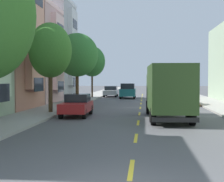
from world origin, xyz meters
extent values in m
plane|color=#4C4C4F|center=(0.00, 30.00, 0.00)|extent=(160.00, 160.00, 0.00)
cube|color=#99968E|center=(-7.10, 28.00, 0.07)|extent=(3.20, 120.00, 0.14)
cube|color=#99968E|center=(7.10, 28.00, 0.07)|extent=(3.20, 120.00, 0.14)
cube|color=yellow|center=(0.00, 2.00, 0.00)|extent=(0.14, 2.20, 0.01)
cube|color=yellow|center=(0.00, 7.00, 0.00)|extent=(0.14, 2.20, 0.01)
cube|color=yellow|center=(0.00, 12.00, 0.00)|extent=(0.14, 2.20, 0.01)
cube|color=yellow|center=(0.00, 17.00, 0.00)|extent=(0.14, 2.20, 0.01)
cube|color=yellow|center=(0.00, 22.00, 0.00)|extent=(0.14, 2.20, 0.01)
cube|color=yellow|center=(0.00, 27.00, 0.00)|extent=(0.14, 2.20, 0.01)
cube|color=yellow|center=(0.00, 32.00, 0.00)|extent=(0.14, 2.20, 0.01)
cube|color=yellow|center=(0.00, 37.00, 0.00)|extent=(0.14, 2.20, 0.01)
cube|color=yellow|center=(0.00, 42.00, 0.00)|extent=(0.14, 2.20, 0.01)
cube|color=yellow|center=(0.00, 47.00, 0.00)|extent=(0.14, 2.20, 0.01)
cube|color=#1E232D|center=(-8.13, 11.87, 1.69)|extent=(0.04, 2.39, 1.10)
cube|color=#1E232D|center=(-8.13, 11.87, 4.50)|extent=(0.04, 2.39, 1.10)
cube|color=#E19B83|center=(-8.42, 19.05, 6.20)|extent=(0.55, 3.14, 8.96)
cube|color=#1E232D|center=(-8.13, 19.05, 2.07)|extent=(0.04, 2.39, 1.10)
cube|color=#1E232D|center=(-8.13, 19.05, 5.52)|extent=(0.04, 2.39, 1.10)
cube|color=#CC9E9E|center=(-14.31, 26.22, 4.82)|extent=(11.22, 6.97, 9.65)
cube|color=#FECACA|center=(-8.95, 26.22, 9.87)|extent=(0.60, 6.97, 0.44)
cube|color=#FECACA|center=(-8.42, 26.22, 5.21)|extent=(0.55, 3.14, 7.53)
cube|color=#1E232D|center=(-8.13, 26.22, 1.74)|extent=(0.04, 2.39, 1.10)
cube|color=#1E232D|center=(-8.13, 26.22, 4.63)|extent=(0.04, 2.39, 1.10)
cube|color=#1E232D|center=(-8.13, 26.22, 7.53)|extent=(0.04, 2.39, 1.10)
cube|color=#A8A8AD|center=(-14.49, 33.40, 5.88)|extent=(11.59, 6.97, 11.77)
cube|color=silver|center=(-8.95, 33.40, 11.99)|extent=(0.60, 6.97, 0.44)
cube|color=silver|center=(-8.42, 33.40, 6.35)|extent=(0.55, 3.14, 9.18)
cube|color=#1E232D|center=(-8.13, 33.40, 2.12)|extent=(0.04, 2.39, 1.10)
cube|color=#1E232D|center=(-8.13, 33.40, 5.65)|extent=(0.04, 2.39, 1.10)
cube|color=#1E232D|center=(-8.13, 33.40, 9.18)|extent=(0.04, 2.39, 1.10)
cylinder|color=#47331E|center=(-6.40, 16.31, 1.62)|extent=(0.30, 0.30, 2.97)
ellipsoid|color=#387028|center=(-6.40, 16.31, 4.59)|extent=(3.10, 3.10, 3.95)
cylinder|color=#47331E|center=(-6.40, 25.98, 1.72)|extent=(0.32, 0.32, 3.16)
ellipsoid|color=#2D6B2D|center=(-6.40, 25.98, 4.93)|extent=(4.23, 4.23, 4.36)
cylinder|color=#47331E|center=(-6.40, 35.64, 1.72)|extent=(0.23, 0.23, 3.16)
ellipsoid|color=#2D6B2D|center=(-6.40, 35.64, 4.76)|extent=(3.37, 3.37, 3.90)
cube|color=#2D471E|center=(1.84, 12.80, 2.00)|extent=(2.61, 5.80, 2.69)
cube|color=#2D471E|center=(1.69, 16.81, 1.76)|extent=(2.37, 1.99, 2.20)
cube|color=black|center=(1.66, 17.71, 2.24)|extent=(2.02, 0.16, 0.97)
cube|color=black|center=(1.94, 10.02, 0.43)|extent=(2.40, 0.25, 0.24)
cylinder|color=black|center=(2.75, 16.90, 0.48)|extent=(0.32, 0.97, 0.96)
cylinder|color=black|center=(0.63, 16.82, 0.48)|extent=(0.32, 0.97, 0.96)
cylinder|color=black|center=(2.96, 11.18, 0.48)|extent=(0.32, 0.97, 0.96)
cylinder|color=black|center=(0.84, 11.10, 0.48)|extent=(0.32, 0.97, 0.96)
cylinder|color=black|center=(2.92, 12.28, 0.48)|extent=(0.32, 0.97, 0.96)
cylinder|color=black|center=(0.80, 12.20, 0.48)|extent=(0.32, 0.97, 0.96)
cube|color=#B2B5BA|center=(-4.36, 39.60, 0.64)|extent=(1.87, 4.72, 0.62)
cube|color=black|center=(-4.36, 39.98, 1.23)|extent=(1.63, 2.84, 0.55)
cylinder|color=black|center=(-5.14, 38.00, 0.33)|extent=(0.23, 0.66, 0.66)
cylinder|color=black|center=(-3.54, 38.02, 0.33)|extent=(0.23, 0.66, 0.66)
cylinder|color=black|center=(-5.17, 41.19, 0.33)|extent=(0.23, 0.66, 0.66)
cylinder|color=black|center=(-3.57, 41.21, 0.33)|extent=(0.23, 0.66, 0.66)
cube|color=orange|center=(4.40, 25.20, 0.64)|extent=(1.85, 4.05, 0.62)
cube|color=black|center=(4.39, 24.72, 1.23)|extent=(1.58, 1.72, 0.55)
cylinder|color=black|center=(5.20, 26.54, 0.33)|extent=(0.24, 0.67, 0.66)
cylinder|color=black|center=(3.68, 26.59, 0.33)|extent=(0.24, 0.67, 0.66)
cylinder|color=black|center=(5.12, 23.82, 0.33)|extent=(0.24, 0.67, 0.66)
cylinder|color=black|center=(3.60, 23.87, 0.33)|extent=(0.24, 0.67, 0.66)
cube|color=#194C28|center=(4.24, 48.79, 0.64)|extent=(1.93, 4.74, 0.62)
cube|color=black|center=(4.25, 48.41, 1.23)|extent=(1.67, 2.86, 0.55)
cylinder|color=black|center=(5.01, 50.40, 0.33)|extent=(0.24, 0.67, 0.66)
cylinder|color=black|center=(3.41, 50.36, 0.33)|extent=(0.24, 0.67, 0.66)
cylinder|color=black|center=(5.08, 47.21, 0.33)|extent=(0.24, 0.67, 0.66)
cylinder|color=black|center=(3.48, 47.17, 0.33)|extent=(0.24, 0.67, 0.66)
cube|color=#AD1E1E|center=(-4.21, 14.92, 0.64)|extent=(1.80, 4.03, 0.62)
cube|color=black|center=(-4.21, 15.40, 1.23)|extent=(1.56, 1.70, 0.55)
cylinder|color=black|center=(-4.95, 13.55, 0.33)|extent=(0.23, 0.66, 0.66)
cylinder|color=black|center=(-3.43, 13.57, 0.33)|extent=(0.23, 0.66, 0.66)
cylinder|color=black|center=(-4.99, 16.27, 0.33)|extent=(0.23, 0.66, 0.66)
cylinder|color=black|center=(-3.47, 16.29, 0.33)|extent=(0.23, 0.66, 0.66)
cube|color=black|center=(4.25, 38.28, 0.73)|extent=(2.05, 5.32, 0.80)
cube|color=black|center=(4.24, 39.44, 1.43)|extent=(1.78, 1.61, 0.60)
cylinder|color=black|center=(5.12, 40.09, 0.33)|extent=(0.23, 0.66, 0.66)
cylinder|color=black|center=(3.34, 40.07, 0.33)|extent=(0.23, 0.66, 0.66)
cylinder|color=black|center=(5.16, 36.48, 0.33)|extent=(0.23, 0.66, 0.66)
cylinder|color=black|center=(3.38, 36.47, 0.33)|extent=(0.23, 0.66, 0.66)
cube|color=#195B60|center=(-1.80, 36.22, 0.78)|extent=(1.95, 4.80, 0.90)
cube|color=black|center=(-1.80, 36.22, 1.58)|extent=(1.72, 2.78, 0.70)
cylinder|color=black|center=(-2.67, 34.59, 0.33)|extent=(0.22, 0.66, 0.66)
cylinder|color=black|center=(-0.94, 34.59, 0.33)|extent=(0.22, 0.66, 0.66)
cylinder|color=black|center=(-2.67, 37.85, 0.33)|extent=(0.22, 0.66, 0.66)
cylinder|color=black|center=(-0.93, 37.85, 0.33)|extent=(0.22, 0.66, 0.66)
camera|label=1|loc=(0.37, -7.38, 2.55)|focal=53.96mm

